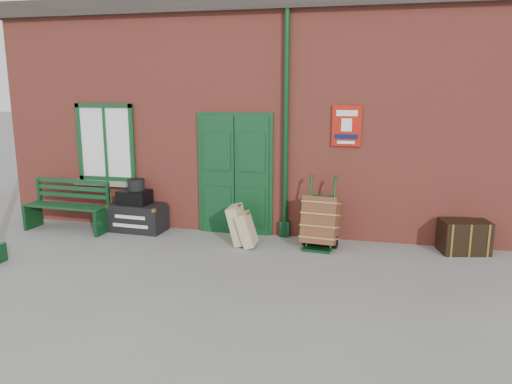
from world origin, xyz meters
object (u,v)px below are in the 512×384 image
(porter_trolley, at_px, (320,221))
(dark_trunk, at_px, (464,237))
(houdini_trunk, at_px, (138,217))
(bench, at_px, (68,204))

(porter_trolley, height_order, dark_trunk, porter_trolley)
(houdini_trunk, bearing_deg, dark_trunk, 4.21)
(bench, bearing_deg, dark_trunk, 5.40)
(houdini_trunk, distance_m, dark_trunk, 5.87)
(houdini_trunk, xyz_separation_m, porter_trolley, (3.51, -0.24, 0.20))
(porter_trolley, distance_m, dark_trunk, 2.39)
(houdini_trunk, height_order, dark_trunk, dark_trunk)
(houdini_trunk, bearing_deg, bench, -165.75)
(bench, bearing_deg, porter_trolley, 3.11)
(houdini_trunk, distance_m, porter_trolley, 3.52)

